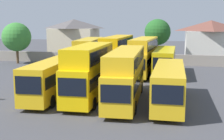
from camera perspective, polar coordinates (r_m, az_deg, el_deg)
name	(u,v)px	position (r m, az deg, el deg)	size (l,w,h in m)	color
ground	(132,70)	(45.06, 3.79, -0.07)	(140.00, 140.00, 0.00)	#424247
depot_boundary_wall	(137,59)	(51.37, 4.79, 2.07)	(56.00, 0.50, 1.80)	gray
bus_1	(52,77)	(29.06, -11.29, -1.36)	(2.81, 10.37, 3.52)	yellow
bus_2	(89,70)	(27.85, -4.30, 0.09)	(2.72, 10.13, 5.06)	yellow
bus_3	(126,73)	(27.22, 2.62, -0.54)	(2.90, 12.12, 4.68)	yellow
bus_4	(169,83)	(26.72, 10.70, -2.42)	(2.61, 11.23, 3.38)	gold
bus_5	(89,54)	(42.16, -4.32, 3.02)	(3.42, 11.15, 4.83)	gold
bus_6	(117,53)	(41.32, 0.96, 3.19)	(2.97, 11.32, 5.20)	#EEAE0B
bus_7	(144,54)	(41.35, 6.00, 2.98)	(3.15, 11.32, 4.97)	yellow
bus_8	(165,60)	(41.31, 9.90, 1.80)	(2.80, 11.25, 3.55)	yellow
house_terrace_left	(74,38)	(62.23, -7.15, 6.04)	(9.24, 7.63, 7.65)	beige
house_terrace_centre	(210,40)	(58.87, 18.07, 5.37)	(9.34, 6.75, 7.41)	silver
tree_left_of_lot	(157,32)	(53.24, 8.58, 7.06)	(4.52, 4.52, 7.63)	brown
tree_right_of_lot	(17,37)	(54.50, -17.56, 5.95)	(4.93, 4.93, 7.03)	brown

